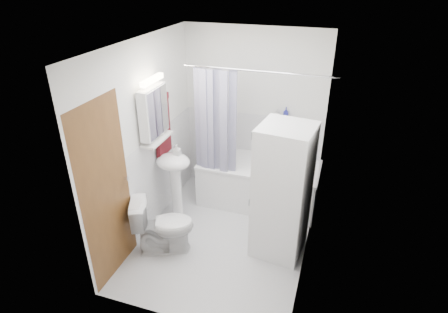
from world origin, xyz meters
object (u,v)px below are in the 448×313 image
(sink, at_px, (174,172))
(toilet, at_px, (163,226))
(bathtub, at_px, (259,181))
(washer_dryer, at_px, (282,192))

(sink, bearing_deg, toilet, -77.77)
(bathtub, bearing_deg, washer_dryer, -62.53)
(sink, bearing_deg, washer_dryer, -7.95)
(bathtub, distance_m, sink, 1.24)
(toilet, bearing_deg, bathtub, -55.53)
(bathtub, distance_m, toilet, 1.58)
(washer_dryer, bearing_deg, bathtub, 124.40)
(bathtub, bearing_deg, sink, -143.90)
(sink, relative_size, toilet, 1.46)
(sink, distance_m, toilet, 0.75)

